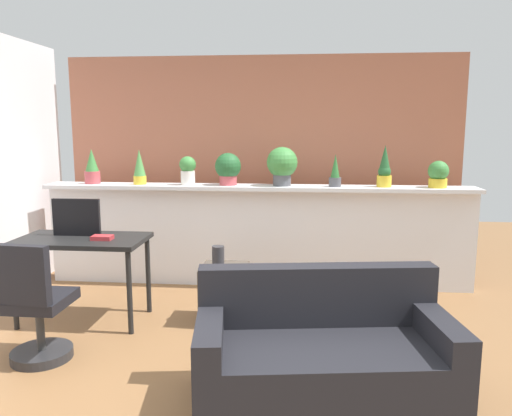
# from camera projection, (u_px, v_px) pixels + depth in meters

# --- Properties ---
(ground_plane) EXTENTS (12.00, 12.00, 0.00)m
(ground_plane) POSITION_uv_depth(u_px,v_px,m) (231.00, 374.00, 3.46)
(ground_plane) COLOR brown
(divider_wall) EXTENTS (4.52, 0.16, 1.05)m
(divider_wall) POSITION_uv_depth(u_px,v_px,m) (257.00, 237.00, 5.34)
(divider_wall) COLOR silver
(divider_wall) RESTS_ON ground
(plant_shelf) EXTENTS (4.52, 0.35, 0.04)m
(plant_shelf) POSITION_uv_depth(u_px,v_px,m) (257.00, 187.00, 5.21)
(plant_shelf) COLOR silver
(plant_shelf) RESTS_ON divider_wall
(brick_wall_behind) EXTENTS (4.52, 0.10, 2.50)m
(brick_wall_behind) POSITION_uv_depth(u_px,v_px,m) (262.00, 166.00, 5.81)
(brick_wall_behind) COLOR #AD664C
(brick_wall_behind) RESTS_ON ground
(potted_plant_0) EXTENTS (0.16, 0.16, 0.37)m
(potted_plant_0) POSITION_uv_depth(u_px,v_px,m) (92.00, 168.00, 5.36)
(potted_plant_0) COLOR #B7474C
(potted_plant_0) RESTS_ON plant_shelf
(potted_plant_1) EXTENTS (0.14, 0.14, 0.37)m
(potted_plant_1) POSITION_uv_depth(u_px,v_px,m) (140.00, 167.00, 5.30)
(potted_plant_1) COLOR gold
(potted_plant_1) RESTS_ON plant_shelf
(potted_plant_2) EXTENTS (0.18, 0.18, 0.30)m
(potted_plant_2) POSITION_uv_depth(u_px,v_px,m) (188.00, 170.00, 5.25)
(potted_plant_2) COLOR silver
(potted_plant_2) RESTS_ON plant_shelf
(potted_plant_3) EXTENTS (0.28, 0.28, 0.34)m
(potted_plant_3) POSITION_uv_depth(u_px,v_px,m) (228.00, 168.00, 5.23)
(potted_plant_3) COLOR #B7474C
(potted_plant_3) RESTS_ON plant_shelf
(potted_plant_4) EXTENTS (0.32, 0.32, 0.40)m
(potted_plant_4) POSITION_uv_depth(u_px,v_px,m) (282.00, 164.00, 5.16)
(potted_plant_4) COLOR #4C4C51
(potted_plant_4) RESTS_ON plant_shelf
(potted_plant_5) EXTENTS (0.12, 0.12, 0.33)m
(potted_plant_5) POSITION_uv_depth(u_px,v_px,m) (335.00, 173.00, 5.09)
(potted_plant_5) COLOR #4C4C51
(potted_plant_5) RESTS_ON plant_shelf
(potted_plant_6) EXTENTS (0.15, 0.15, 0.43)m
(potted_plant_6) POSITION_uv_depth(u_px,v_px,m) (385.00, 169.00, 5.07)
(potted_plant_6) COLOR gold
(potted_plant_6) RESTS_ON plant_shelf
(potted_plant_7) EXTENTS (0.20, 0.20, 0.27)m
(potted_plant_7) POSITION_uv_depth(u_px,v_px,m) (438.00, 174.00, 5.01)
(potted_plant_7) COLOR gold
(potted_plant_7) RESTS_ON plant_shelf
(desk) EXTENTS (1.10, 0.60, 0.75)m
(desk) POSITION_uv_depth(u_px,v_px,m) (82.00, 247.00, 4.32)
(desk) COLOR black
(desk) RESTS_ON ground
(tv_monitor) EXTENTS (0.42, 0.04, 0.33)m
(tv_monitor) POSITION_uv_depth(u_px,v_px,m) (76.00, 217.00, 4.36)
(tv_monitor) COLOR black
(tv_monitor) RESTS_ON desk
(office_chair) EXTENTS (0.46, 0.46, 0.91)m
(office_chair) POSITION_uv_depth(u_px,v_px,m) (34.00, 311.00, 3.57)
(office_chair) COLOR #262628
(office_chair) RESTS_ON ground
(side_cube_shelf) EXTENTS (0.40, 0.41, 0.50)m
(side_cube_shelf) POSITION_uv_depth(u_px,v_px,m) (225.00, 294.00, 4.36)
(side_cube_shelf) COLOR #4C4238
(side_cube_shelf) RESTS_ON ground
(vase_on_shelf) EXTENTS (0.11, 0.11, 0.18)m
(vase_on_shelf) POSITION_uv_depth(u_px,v_px,m) (218.00, 256.00, 4.30)
(vase_on_shelf) COLOR #2D2D33
(vase_on_shelf) RESTS_ON side_cube_shelf
(book_on_desk) EXTENTS (0.17, 0.11, 0.04)m
(book_on_desk) POSITION_uv_depth(u_px,v_px,m) (102.00, 238.00, 4.23)
(book_on_desk) COLOR #B22D33
(book_on_desk) RESTS_ON desk
(couch) EXTENTS (1.65, 0.97, 0.80)m
(couch) POSITION_uv_depth(u_px,v_px,m) (323.00, 357.00, 3.09)
(couch) COLOR black
(couch) RESTS_ON ground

